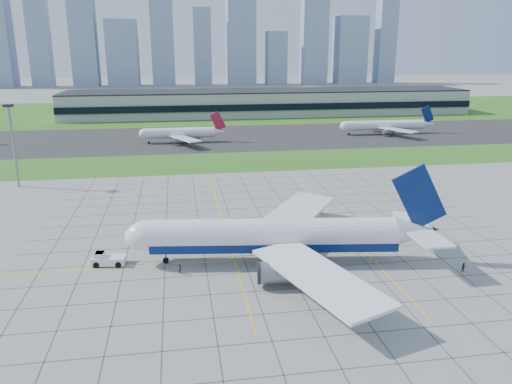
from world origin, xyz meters
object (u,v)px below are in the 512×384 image
light_mast (12,135)px  airliner (276,236)px  crew_far (464,267)px  distant_jet_2 (385,125)px  pushback_tug (107,259)px  crew_near (180,269)px  distant_jet_1 (181,133)px

light_mast → airliner: size_ratio=0.40×
crew_far → distant_jet_2: bearing=78.7°
pushback_tug → crew_near: bearing=-16.9°
pushback_tug → light_mast: bearing=125.5°
light_mast → crew_near: (48.97, -71.50, -15.20)m
airliner → distant_jet_1: bearing=104.3°
crew_far → light_mast: bearing=148.9°
light_mast → distant_jet_2: (153.73, 77.49, -11.69)m
crew_near → distant_jet_2: bearing=-27.0°
light_mast → pushback_tug: size_ratio=2.65×
distant_jet_1 → light_mast: bearing=-126.5°
light_mast → crew_far: size_ratio=13.25×
crew_near → crew_far: (54.00, -8.00, -0.01)m
light_mast → crew_far: light_mast is taller
pushback_tug → distant_jet_1: (16.70, 134.42, 3.31)m
airliner → distant_jet_1: airliner is taller
light_mast → distant_jet_1: (51.40, 69.38, -11.70)m
distant_jet_1 → distant_jet_2: size_ratio=0.90×
crew_far → distant_jet_2: 165.03m
airliner → distant_jet_1: size_ratio=1.51×
airliner → distant_jet_2: bearing=67.1°
light_mast → crew_near: 87.99m
crew_far → distant_jet_1: 157.60m
light_mast → pushback_tug: 75.22m
light_mast → crew_near: light_mast is taller
distant_jet_1 → distant_jet_2: 102.65m
airliner → pushback_tug: 33.98m
airliner → light_mast: bearing=142.1°
airliner → distant_jet_2: size_ratio=1.36×
pushback_tug → airliner: bearing=0.9°
light_mast → pushback_tug: light_mast is taller
distant_jet_1 → distant_jet_2: same height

